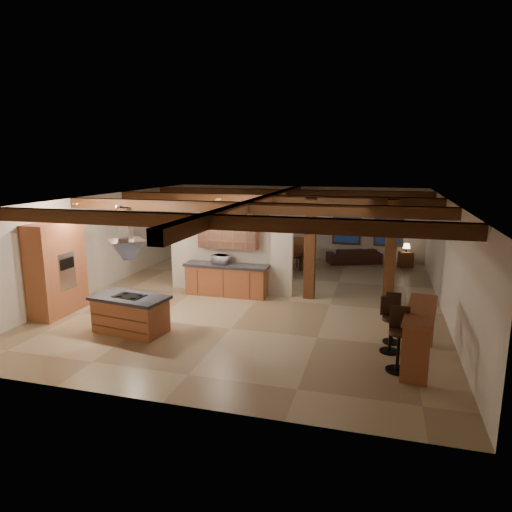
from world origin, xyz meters
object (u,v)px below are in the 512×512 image
(kitchen_island, at_px, (130,314))
(dining_table, at_px, (273,262))
(sofa, at_px, (354,256))
(bar_counter, at_px, (420,326))

(kitchen_island, xyz_separation_m, dining_table, (1.83, 6.65, -0.10))
(kitchen_island, distance_m, sofa, 9.88)
(dining_table, bearing_deg, bar_counter, -40.72)
(dining_table, height_order, bar_counter, bar_counter)
(sofa, bearing_deg, dining_table, 16.31)
(sofa, distance_m, bar_counter, 8.94)
(sofa, bearing_deg, kitchen_island, 40.86)
(dining_table, relative_size, bar_counter, 0.87)
(dining_table, height_order, sofa, dining_table)
(bar_counter, bearing_deg, dining_table, 124.26)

